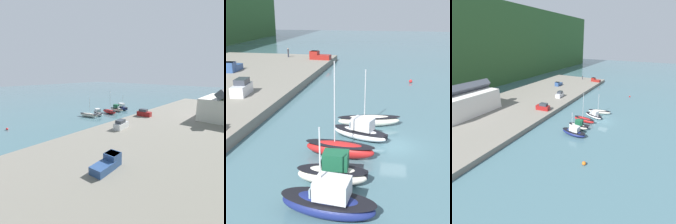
# 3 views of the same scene
# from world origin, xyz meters

# --- Properties ---
(ground_plane) EXTENTS (320.00, 320.00, 0.00)m
(ground_plane) POSITION_xyz_m (0.00, 0.00, 0.00)
(ground_plane) COLOR #476B75
(quay_promenade) EXTENTS (100.14, 29.62, 1.24)m
(quay_promenade) POSITION_xyz_m (0.00, 29.77, 0.62)
(quay_promenade) COLOR gray
(quay_promenade) RESTS_ON ground_plane
(harbor_clubhouse) EXTENTS (18.23, 10.28, 8.94)m
(harbor_clubhouse) POSITION_xyz_m (-16.98, 37.09, 4.56)
(harbor_clubhouse) COLOR silver
(harbor_clubhouse) RESTS_ON quay_promenade
(moored_boat_0) EXTENTS (2.90, 6.46, 5.87)m
(moored_boat_0) POSITION_xyz_m (-11.17, 3.98, 0.93)
(moored_boat_0) COLOR navy
(moored_boat_0) RESTS_ON ground_plane
(moored_boat_1) EXTENTS (2.11, 5.41, 2.58)m
(moored_boat_1) POSITION_xyz_m (-7.53, 4.43, 0.94)
(moored_boat_1) COLOR white
(moored_boat_1) RESTS_ON ground_plane
(moored_boat_2) EXTENTS (2.31, 6.39, 8.43)m
(moored_boat_2) POSITION_xyz_m (-3.06, 4.74, 0.76)
(moored_boat_2) COLOR red
(moored_boat_2) RESTS_ON ground_plane
(moored_boat_3) EXTENTS (3.85, 6.20, 2.20)m
(moored_boat_3) POSITION_xyz_m (1.25, 3.39, 0.78)
(moored_boat_3) COLOR silver
(moored_boat_3) RESTS_ON ground_plane
(moored_boat_4) EXTENTS (3.00, 7.10, 6.35)m
(moored_boat_4) POSITION_xyz_m (4.98, 2.90, 0.67)
(moored_boat_4) COLOR white
(moored_boat_4) RESTS_ON ground_plane
(parked_car_0) EXTENTS (4.40, 2.33, 2.16)m
(parked_car_0) POSITION_xyz_m (10.62, 20.78, 2.15)
(parked_car_0) COLOR silver
(parked_car_0) RESTS_ON quay_promenade
(parked_car_1) EXTENTS (2.31, 4.39, 2.16)m
(parked_car_1) POSITION_xyz_m (-3.51, 18.53, 2.15)
(parked_car_1) COLOR maroon
(parked_car_1) RESTS_ON quay_promenade
(pickup_truck_0) EXTENTS (2.30, 4.86, 1.90)m
(pickup_truck_0) POSITION_xyz_m (42.54, 17.94, 2.06)
(pickup_truck_0) COLOR maroon
(pickup_truck_0) RESTS_ON quay_promenade
(pickup_truck_1) EXTENTS (4.85, 2.27, 1.90)m
(pickup_truck_1) POSITION_xyz_m (25.62, 30.37, 2.06)
(pickup_truck_1) COLOR #2D4C84
(pickup_truck_1) RESTS_ON quay_promenade
(person_on_quay) EXTENTS (0.40, 0.40, 2.14)m
(person_on_quay) POSITION_xyz_m (44.61, 25.98, 2.34)
(person_on_quay) COLOR #232838
(person_on_quay) RESTS_ON quay_promenade
(mooring_buoy_0) EXTENTS (0.74, 0.74, 0.74)m
(mooring_buoy_0) POSITION_xyz_m (-20.10, -2.53, 0.37)
(mooring_buoy_0) COLOR orange
(mooring_buoy_0) RESTS_ON ground_plane
(mooring_buoy_1) EXTENTS (0.56, 0.56, 0.56)m
(mooring_buoy_1) POSITION_xyz_m (27.52, -2.40, 0.28)
(mooring_buoy_1) COLOR red
(mooring_buoy_1) RESTS_ON ground_plane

